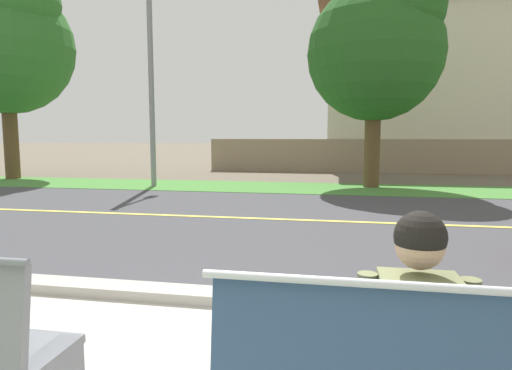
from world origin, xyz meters
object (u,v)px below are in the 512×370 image
object	(u,v)px
streetlamp	(154,60)
shade_tree_left	(380,43)
seated_person_olive	(412,330)
shade_tree_far_left	(6,37)

from	to	relation	value
streetlamp	shade_tree_left	bearing A→B (deg)	6.19
seated_person_olive	shade_tree_left	bearing A→B (deg)	86.24
shade_tree_far_left	shade_tree_left	size ratio (longest dim) A/B	1.17
seated_person_olive	shade_tree_far_left	bearing A→B (deg)	135.06
shade_tree_left	streetlamp	bearing A→B (deg)	-173.81
streetlamp	shade_tree_far_left	distance (m)	5.99
seated_person_olive	streetlamp	distance (m)	12.66
seated_person_olive	shade_tree_far_left	size ratio (longest dim) A/B	0.16
streetlamp	shade_tree_far_left	world-z (taller)	shade_tree_far_left
shade_tree_far_left	seated_person_olive	bearing A→B (deg)	-44.94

